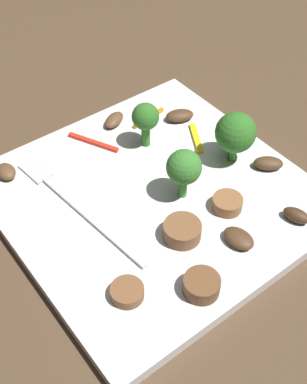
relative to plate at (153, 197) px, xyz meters
name	(u,v)px	position (x,y,z in m)	size (l,w,h in m)	color
ground_plane	(153,201)	(0.00, 0.00, -0.01)	(1.40, 1.40, 0.00)	#4C3826
plate	(153,197)	(0.00, 0.00, 0.00)	(0.28, 0.28, 0.01)	white
fork	(71,201)	(0.04, 0.07, 0.01)	(0.18, 0.03, 0.00)	silver
broccoli_floret_0	(235,133)	(-0.01, -0.09, 0.04)	(0.04, 0.04, 0.06)	#347525
broccoli_floret_1	(184,168)	(-0.02, -0.02, 0.04)	(0.03, 0.03, 0.05)	#408630
broccoli_floret_2	(145,118)	(0.06, -0.04, 0.04)	(0.03, 0.03, 0.05)	#347525
sausage_slice_0	(127,292)	(-0.08, 0.09, 0.01)	(0.03, 0.03, 0.01)	brown
sausage_slice_1	(202,285)	(-0.11, 0.04, 0.01)	(0.03, 0.03, 0.01)	brown
sausage_slice_2	(182,231)	(-0.06, 0.01, 0.01)	(0.03, 0.03, 0.02)	brown
sausage_slice_3	(227,203)	(-0.06, -0.04, 0.01)	(0.03, 0.03, 0.01)	brown
mushroom_0	(6,172)	(0.11, 0.10, 0.01)	(0.02, 0.02, 0.01)	brown
mushroom_1	(114,120)	(0.11, -0.03, 0.01)	(0.03, 0.02, 0.01)	brown
mushroom_2	(180,116)	(0.07, -0.09, 0.01)	(0.03, 0.02, 0.01)	#4C331E
mushroom_3	(296,215)	(-0.11, -0.08, 0.01)	(0.03, 0.01, 0.01)	#422B19
mushroom_4	(239,238)	(-0.09, -0.02, 0.01)	(0.03, 0.02, 0.01)	#4C331E
mushroom_5	(268,163)	(-0.04, -0.11, 0.01)	(0.03, 0.02, 0.01)	#4C331E
pepper_strip_0	(196,138)	(0.03, -0.08, 0.01)	(0.05, 0.01, 0.00)	yellow
pepper_strip_2	(93,142)	(0.10, 0.01, 0.01)	(0.06, 0.00, 0.00)	red
pepper_strip_3	(149,118)	(0.09, -0.06, 0.01)	(0.04, 0.00, 0.00)	orange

